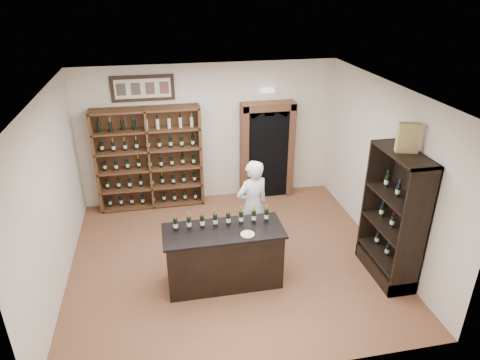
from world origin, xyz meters
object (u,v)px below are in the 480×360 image
Objects in this scene: tasting_counter at (224,257)px; counter_bottle_0 at (176,224)px; shopkeeper at (252,206)px; wine_crate at (408,138)px; wine_shelf at (149,158)px; side_cabinet at (392,235)px.

tasting_counter is 0.95m from counter_bottle_0.
wine_crate is at bearing 131.26° from shopkeeper.
counter_bottle_0 is 1.59m from shopkeeper.
wine_crate is (3.82, -3.21, 1.32)m from wine_shelf.
shopkeeper is at bearing 167.58° from wine_crate.
counter_bottle_0 is (0.38, -2.80, 0.01)m from wine_shelf.
side_cabinet reaches higher than counter_bottle_0.
wine_crate reaches higher than side_cabinet.
tasting_counter is 3.34m from wine_crate.
counter_bottle_0 is 0.17× the size of shopkeeper.
shopkeeper is 3.91× the size of wine_crate.
tasting_counter is at bearing 173.72° from side_cabinet.
wine_shelf is at bearing 97.72° from counter_bottle_0.
shopkeeper is (1.76, -2.05, -0.23)m from wine_shelf.
side_cabinet is at bearing -40.21° from wine_shelf.
side_cabinet is (3.44, -0.43, -0.35)m from counter_bottle_0.
wine_crate is (2.72, -0.28, 1.93)m from tasting_counter.
wine_shelf is at bearing 110.56° from tasting_counter.
tasting_counter is 6.27× the size of counter_bottle_0.
wine_shelf is 2.83m from counter_bottle_0.
wine_shelf reaches higher than counter_bottle_0.
side_cabinet is 2.38m from shopkeeper.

